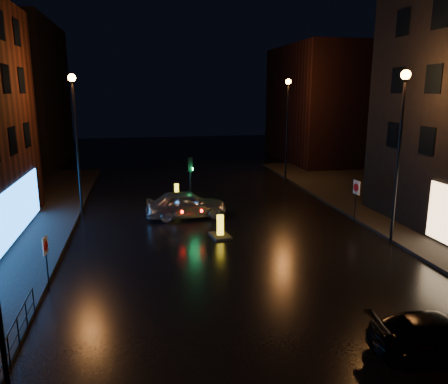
{
  "coord_description": "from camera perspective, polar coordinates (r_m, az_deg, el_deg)",
  "views": [
    {
      "loc": [
        -4.27,
        -12.54,
        7.45
      ],
      "look_at": [
        -0.42,
        7.06,
        2.8
      ],
      "focal_mm": 35.0,
      "sensor_mm": 36.0,
      "label": 1
    }
  ],
  "objects": [
    {
      "name": "bollard_near",
      "position": [
        22.83,
        -0.49,
        -5.25
      ],
      "size": [
        1.08,
        1.46,
        1.18
      ],
      "rotation": [
        0.0,
        0.0,
        0.14
      ],
      "color": "black",
      "rests_on": "ground"
    },
    {
      "name": "silver_hatchback",
      "position": [
        26.23,
        -4.96,
        -1.6
      ],
      "size": [
        4.85,
        2.12,
        1.63
      ],
      "primitive_type": "imported",
      "rotation": [
        0.0,
        0.0,
        1.61
      ],
      "color": "#B8BBC0",
      "rests_on": "ground"
    },
    {
      "name": "street_lamp_lfar",
      "position": [
        26.84,
        -18.84,
        8.39
      ],
      "size": [
        0.44,
        0.44,
        8.37
      ],
      "color": "black",
      "rests_on": "ground"
    },
    {
      "name": "street_lamp_rfar",
      "position": [
        36.64,
        8.27,
        10.03
      ],
      "size": [
        0.44,
        0.44,
        8.37
      ],
      "color": "black",
      "rests_on": "ground"
    },
    {
      "name": "road_sign_right",
      "position": [
        26.18,
        16.89,
        0.13
      ],
      "size": [
        0.14,
        0.59,
        2.43
      ],
      "rotation": [
        0.0,
        0.0,
        3.27
      ],
      "color": "black",
      "rests_on": "ground"
    },
    {
      "name": "road_sign_left",
      "position": [
        17.94,
        -22.27,
        -7.05
      ],
      "size": [
        0.11,
        0.51,
        2.09
      ],
      "rotation": [
        0.0,
        0.0,
        -0.12
      ],
      "color": "black",
      "rests_on": "ground"
    },
    {
      "name": "street_lamp_rnear",
      "position": [
        22.2,
        22.07,
        7.28
      ],
      "size": [
        0.44,
        0.44,
        8.37
      ],
      "color": "black",
      "rests_on": "ground"
    },
    {
      "name": "bollard_far",
      "position": [
        30.89,
        -6.18,
        -0.47
      ],
      "size": [
        0.98,
        1.34,
        1.09
      ],
      "rotation": [
        0.0,
        0.0,
        -0.13
      ],
      "color": "black",
      "rests_on": "ground"
    },
    {
      "name": "traffic_signal",
      "position": [
        27.6,
        -4.36,
        -1.5
      ],
      "size": [
        1.4,
        2.4,
        3.45
      ],
      "color": "black",
      "rests_on": "ground"
    },
    {
      "name": "building_far_left",
      "position": [
        48.97,
        -25.5,
        11.35
      ],
      "size": [
        8.0,
        16.0,
        14.0
      ],
      "primitive_type": "cube",
      "color": "black",
      "rests_on": "ground"
    },
    {
      "name": "guard_railing",
      "position": [
        13.86,
        -26.39,
        -17.35
      ],
      "size": [
        0.05,
        6.04,
        1.0
      ],
      "color": "black",
      "rests_on": "ground"
    },
    {
      "name": "building_far_right",
      "position": [
        48.55,
        12.52,
        11.1
      ],
      "size": [
        8.0,
        14.0,
        12.0
      ],
      "primitive_type": "cube",
      "color": "black",
      "rests_on": "ground"
    },
    {
      "name": "ground",
      "position": [
        15.2,
        7.0,
        -16.35
      ],
      "size": [
        120.0,
        120.0,
        0.0
      ],
      "primitive_type": "plane",
      "color": "black",
      "rests_on": "ground"
    },
    {
      "name": "dark_sedan",
      "position": [
        14.57,
        26.42,
        -16.47
      ],
      "size": [
        4.25,
        2.15,
        1.18
      ],
      "primitive_type": "imported",
      "rotation": [
        0.0,
        0.0,
        1.45
      ],
      "color": "black",
      "rests_on": "ground"
    }
  ]
}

